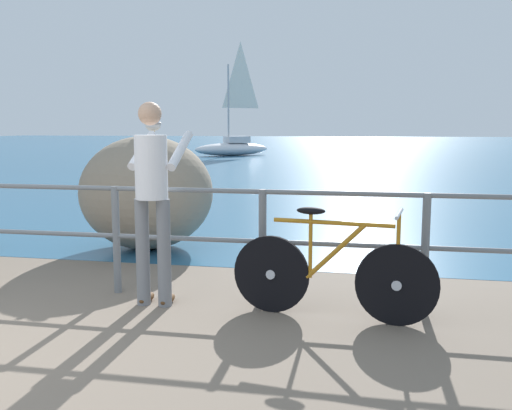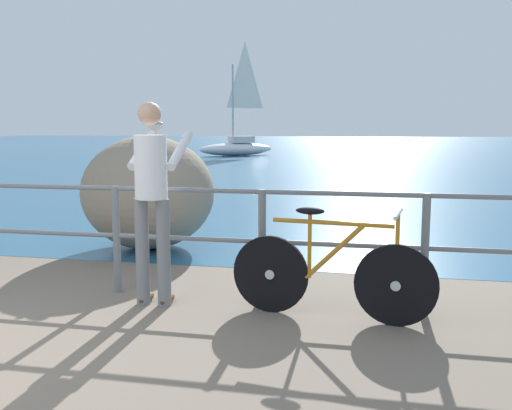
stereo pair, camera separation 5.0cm
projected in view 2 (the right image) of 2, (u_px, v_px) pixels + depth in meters
name	position (u px, v px, depth m)	size (l,w,h in m)	color
ground_plane	(296.00, 167.00, 22.90)	(120.00, 120.00, 0.10)	#756656
sea_surface	(339.00, 145.00, 50.32)	(120.00, 90.00, 0.01)	#285B7F
promenade_railing	(49.00, 224.00, 5.48)	(9.90, 0.07, 1.02)	slate
bicycle	(331.00, 272.00, 4.62)	(1.69, 0.48, 0.92)	black
person_at_railing	(152.00, 194.00, 4.93)	(0.45, 0.64, 1.78)	slate
breakwater_boulder_main	(148.00, 193.00, 7.31)	(1.71, 1.65, 1.46)	gray
seagull	(154.00, 125.00, 7.24)	(0.34, 0.22, 0.23)	gold
sailboat	(237.00, 143.00, 31.09)	(4.19, 3.85, 6.16)	white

